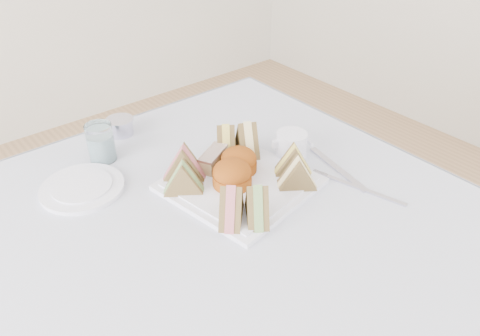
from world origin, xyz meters
TOP-DOWN VIEW (x-y plane):
  - table at (0.00, 0.00)m, footprint 0.90×0.90m
  - tablecloth at (0.00, 0.00)m, footprint 1.02×1.02m
  - serving_plate at (0.10, 0.06)m, footprint 0.33×0.33m
  - sandwich_fl_a at (0.00, -0.03)m, footprint 0.09×0.10m
  - sandwich_fl_b at (0.05, -0.06)m, footprint 0.09×0.10m
  - sandwich_fr_a at (0.21, 0.01)m, footprint 0.09×0.08m
  - sandwich_fr_b at (0.18, -0.03)m, footprint 0.09×0.08m
  - sandwich_bl_a at (-0.02, 0.11)m, footprint 0.09×0.08m
  - sandwich_bl_b at (0.01, 0.15)m, footprint 0.10×0.10m
  - sandwich_br_a at (0.19, 0.14)m, footprint 0.08×0.11m
  - sandwich_br_b at (0.15, 0.17)m, footprint 0.09×0.10m
  - scone_left at (0.07, 0.06)m, footprint 0.10×0.10m
  - scone_right at (0.12, 0.09)m, footprint 0.11×0.11m
  - pastry_slice at (0.09, 0.14)m, footprint 0.10×0.07m
  - side_plate at (-0.18, 0.27)m, footprint 0.23×0.23m
  - water_glass at (-0.09, 0.36)m, footprint 0.07×0.07m
  - tea_strainer at (0.00, 0.44)m, footprint 0.08×0.08m
  - knife at (0.32, -0.04)m, footprint 0.06×0.20m
  - fork at (0.30, -0.13)m, footprint 0.06×0.18m
  - creamer_jug at (0.27, 0.07)m, footprint 0.09×0.09m

SIDE VIEW (x-z plane):
  - table at x=0.00m, z-range 0.00..0.74m
  - tablecloth at x=0.00m, z-range 0.74..0.75m
  - knife at x=0.32m, z-range 0.75..0.75m
  - fork at x=0.30m, z-range 0.75..0.75m
  - side_plate at x=-0.18m, z-range 0.75..0.76m
  - serving_plate at x=0.10m, z-range 0.75..0.76m
  - tea_strainer at x=0.00m, z-range 0.75..0.79m
  - pastry_slice at x=0.09m, z-range 0.76..0.80m
  - creamer_jug at x=0.27m, z-range 0.75..0.81m
  - scone_right at x=0.12m, z-range 0.76..0.81m
  - scone_left at x=0.07m, z-range 0.76..0.82m
  - water_glass at x=-0.09m, z-range 0.75..0.84m
  - sandwich_fr_a at x=0.21m, z-range 0.76..0.83m
  - sandwich_fr_b at x=0.18m, z-range 0.76..0.83m
  - sandwich_bl_a at x=-0.02m, z-range 0.76..0.84m
  - sandwich_fl_b at x=0.05m, z-range 0.76..0.84m
  - sandwich_br_b at x=0.15m, z-range 0.76..0.84m
  - sandwich_fl_a at x=0.00m, z-range 0.76..0.84m
  - sandwich_bl_b at x=0.01m, z-range 0.76..0.84m
  - sandwich_br_a at x=0.19m, z-range 0.76..0.84m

